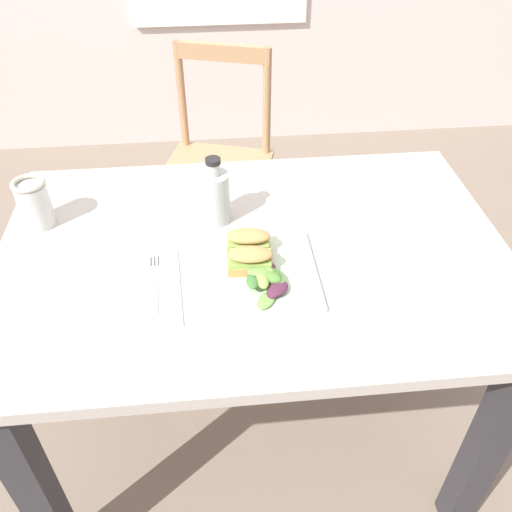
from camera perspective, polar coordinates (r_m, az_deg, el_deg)
The scene contains 11 objects.
ground_plane at distance 1.86m, azimuth -1.21°, elevation -15.55°, with size 8.50×8.50×0.00m, color #7A6B5B.
dining_table at distance 1.34m, azimuth -0.23°, elevation -3.70°, with size 1.19×0.81×0.74m.
chair_wooden_far at distance 2.15m, azimuth -4.14°, elevation 9.61°, with size 0.50×0.50×0.87m.
plate_lunch at distance 1.18m, azimuth 0.19°, elevation -1.80°, with size 0.26×0.26×0.01m, color beige.
sandwich_half_front at distance 1.16m, azimuth -0.63°, elevation -0.37°, with size 0.10×0.07×0.06m.
sandwich_half_back at distance 1.21m, azimuth -0.81°, elevation 1.58°, with size 0.10×0.07×0.06m.
salad_mixed_greens at distance 1.14m, azimuth 1.15°, elevation -2.29°, with size 0.10×0.15×0.03m.
napkin_folded at distance 1.18m, azimuth -10.65°, elevation -3.17°, with size 0.11×0.25×0.00m, color silver.
fork_on_napkin at distance 1.19m, azimuth -10.67°, elevation -2.47°, with size 0.03×0.19×0.00m.
bottle_cold_brew at distance 1.31m, azimuth -4.36°, elevation 6.05°, with size 0.07×0.07×0.17m.
mason_jar_iced_tea at distance 1.40m, azimuth -22.40°, elevation 5.00°, with size 0.08×0.08×0.12m.
Camera 1 is at (-0.07, -1.05, 1.54)m, focal length 37.71 mm.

